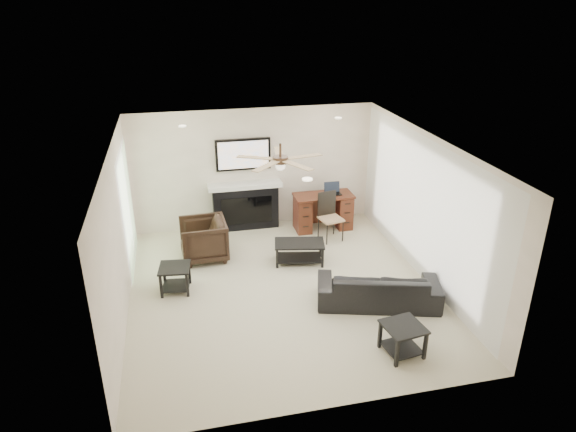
% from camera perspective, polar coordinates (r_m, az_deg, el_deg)
% --- Properties ---
extents(room_shell, '(5.50, 5.54, 2.52)m').
position_cam_1_polar(room_shell, '(8.08, 0.50, 2.49)').
color(room_shell, beige).
rests_on(room_shell, ground).
extents(sofa, '(2.06, 1.25, 0.56)m').
position_cam_1_polar(sofa, '(8.36, 10.01, -7.84)').
color(sofa, black).
rests_on(sofa, ground).
extents(armchair, '(0.87, 0.85, 0.77)m').
position_cam_1_polar(armchair, '(9.65, -9.37, -2.59)').
color(armchair, black).
rests_on(armchair, ground).
extents(coffee_table, '(0.98, 0.67, 0.40)m').
position_cam_1_polar(coffee_table, '(9.46, 1.27, -4.06)').
color(coffee_table, black).
rests_on(coffee_table, ground).
extents(end_table_near, '(0.59, 0.59, 0.45)m').
position_cam_1_polar(end_table_near, '(7.41, 12.59, -13.24)').
color(end_table_near, black).
rests_on(end_table_near, ground).
extents(end_table_left, '(0.56, 0.56, 0.45)m').
position_cam_1_polar(end_table_left, '(8.79, -12.40, -6.81)').
color(end_table_left, black).
rests_on(end_table_left, ground).
extents(fireplace_unit, '(1.52, 0.34, 1.91)m').
position_cam_1_polar(fireplace_unit, '(10.57, -4.79, 3.40)').
color(fireplace_unit, black).
rests_on(fireplace_unit, ground).
extents(desk, '(1.22, 0.56, 0.76)m').
position_cam_1_polar(desk, '(10.75, 3.91, 0.49)').
color(desk, '#412410').
rests_on(desk, ground).
extents(desk_chair, '(0.50, 0.52, 0.97)m').
position_cam_1_polar(desk_chair, '(10.23, 4.79, -0.15)').
color(desk_chair, black).
rests_on(desk_chair, ground).
extents(laptop, '(0.33, 0.24, 0.23)m').
position_cam_1_polar(laptop, '(10.61, 5.05, 3.00)').
color(laptop, black).
rests_on(laptop, desk).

